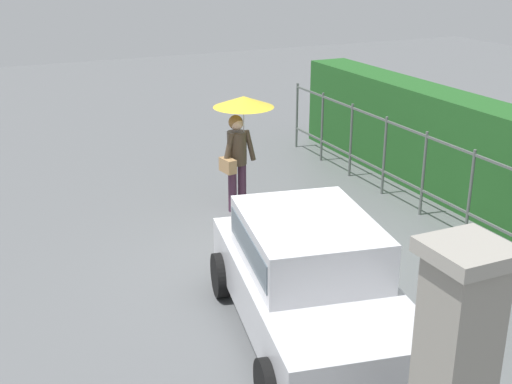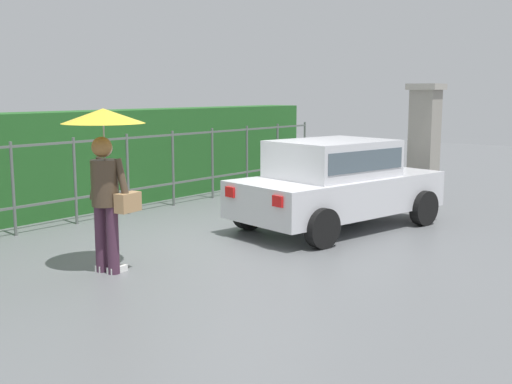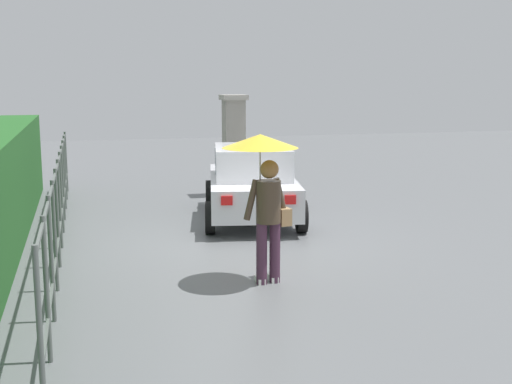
# 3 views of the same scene
# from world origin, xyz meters

# --- Properties ---
(ground_plane) EXTENTS (40.00, 40.00, 0.00)m
(ground_plane) POSITION_xyz_m (0.00, 0.00, 0.00)
(ground_plane) COLOR slate
(car) EXTENTS (3.95, 2.41, 1.48)m
(car) POSITION_xyz_m (1.58, -0.69, 0.80)
(car) COLOR silver
(car) RESTS_ON ground
(pedestrian) EXTENTS (1.04, 1.04, 2.07)m
(pedestrian) POSITION_xyz_m (-2.45, 0.18, 1.54)
(pedestrian) COLOR #47283D
(pedestrian) RESTS_ON ground
(gate_pillar) EXTENTS (0.60, 0.60, 2.42)m
(gate_pillar) POSITION_xyz_m (4.38, -0.97, 1.24)
(gate_pillar) COLOR gray
(gate_pillar) RESTS_ON ground
(fence_section) EXTENTS (11.60, 0.05, 1.50)m
(fence_section) POSITION_xyz_m (0.20, 2.96, 0.82)
(fence_section) COLOR #59605B
(fence_section) RESTS_ON ground
(hedge_row) EXTENTS (12.55, 0.90, 1.90)m
(hedge_row) POSITION_xyz_m (0.20, 4.02, 0.95)
(hedge_row) COLOR #235B23
(hedge_row) RESTS_ON ground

